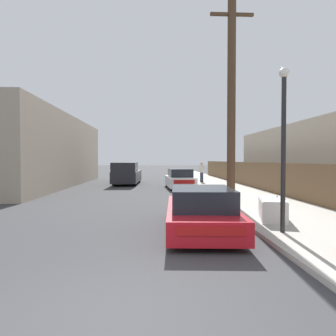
{
  "coord_description": "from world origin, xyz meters",
  "views": [
    {
      "loc": [
        0.49,
        -3.49,
        2.0
      ],
      "look_at": [
        1.01,
        7.47,
        1.7
      ],
      "focal_mm": 32.0,
      "sensor_mm": 36.0,
      "label": 1
    }
  ],
  "objects_px": {
    "pedestrian": "(202,172)",
    "parked_sports_car_red": "(201,211)",
    "car_parked_mid": "(180,179)",
    "street_lamp": "(284,136)",
    "utility_pole": "(231,98)",
    "discarded_fridge": "(272,209)",
    "pickup_truck": "(127,173)"
  },
  "relations": [
    {
      "from": "street_lamp",
      "to": "pedestrian",
      "type": "xyz_separation_m",
      "value": [
        0.71,
        17.57,
        -1.63
      ]
    },
    {
      "from": "discarded_fridge",
      "to": "parked_sports_car_red",
      "type": "bearing_deg",
      "value": -144.76
    },
    {
      "from": "discarded_fridge",
      "to": "utility_pole",
      "type": "xyz_separation_m",
      "value": [
        -0.5,
        3.14,
        4.13
      ]
    },
    {
      "from": "discarded_fridge",
      "to": "street_lamp",
      "type": "distance_m",
      "value": 2.73
    },
    {
      "from": "utility_pole",
      "to": "street_lamp",
      "type": "height_order",
      "value": "utility_pole"
    },
    {
      "from": "pickup_truck",
      "to": "pedestrian",
      "type": "relative_size",
      "value": 3.28
    },
    {
      "from": "street_lamp",
      "to": "car_parked_mid",
      "type": "bearing_deg",
      "value": 96.55
    },
    {
      "from": "street_lamp",
      "to": "discarded_fridge",
      "type": "bearing_deg",
      "value": 76.78
    },
    {
      "from": "pickup_truck",
      "to": "utility_pole",
      "type": "bearing_deg",
      "value": 116.62
    },
    {
      "from": "parked_sports_car_red",
      "to": "utility_pole",
      "type": "xyz_separation_m",
      "value": [
        1.9,
        4.0,
        4.01
      ]
    },
    {
      "from": "street_lamp",
      "to": "pedestrian",
      "type": "relative_size",
      "value": 2.52
    },
    {
      "from": "parked_sports_car_red",
      "to": "pedestrian",
      "type": "relative_size",
      "value": 2.84
    },
    {
      "from": "parked_sports_car_red",
      "to": "pickup_truck",
      "type": "xyz_separation_m",
      "value": [
        -3.52,
        15.89,
        0.33
      ]
    },
    {
      "from": "discarded_fridge",
      "to": "pedestrian",
      "type": "height_order",
      "value": "pedestrian"
    },
    {
      "from": "discarded_fridge",
      "to": "pedestrian",
      "type": "bearing_deg",
      "value": 104.44
    },
    {
      "from": "street_lamp",
      "to": "pedestrian",
      "type": "bearing_deg",
      "value": 87.68
    },
    {
      "from": "street_lamp",
      "to": "pedestrian",
      "type": "height_order",
      "value": "street_lamp"
    },
    {
      "from": "car_parked_mid",
      "to": "pickup_truck",
      "type": "relative_size",
      "value": 0.77
    },
    {
      "from": "car_parked_mid",
      "to": "street_lamp",
      "type": "bearing_deg",
      "value": -86.44
    },
    {
      "from": "street_lamp",
      "to": "pedestrian",
      "type": "distance_m",
      "value": 17.66
    },
    {
      "from": "discarded_fridge",
      "to": "street_lamp",
      "type": "height_order",
      "value": "street_lamp"
    },
    {
      "from": "pickup_truck",
      "to": "street_lamp",
      "type": "bearing_deg",
      "value": 110.49
    },
    {
      "from": "utility_pole",
      "to": "pedestrian",
      "type": "xyz_separation_m",
      "value": [
        0.83,
        12.8,
        -3.59
      ]
    },
    {
      "from": "discarded_fridge",
      "to": "utility_pole",
      "type": "distance_m",
      "value": 5.21
    },
    {
      "from": "pedestrian",
      "to": "parked_sports_car_red",
      "type": "bearing_deg",
      "value": -99.23
    },
    {
      "from": "car_parked_mid",
      "to": "pedestrian",
      "type": "xyz_separation_m",
      "value": [
        2.23,
        4.32,
        0.34
      ]
    },
    {
      "from": "utility_pole",
      "to": "pedestrian",
      "type": "bearing_deg",
      "value": 86.29
    },
    {
      "from": "street_lamp",
      "to": "pickup_truck",
      "type": "bearing_deg",
      "value": 108.39
    },
    {
      "from": "car_parked_mid",
      "to": "utility_pole",
      "type": "bearing_deg",
      "value": -83.59
    },
    {
      "from": "utility_pole",
      "to": "discarded_fridge",
      "type": "bearing_deg",
      "value": -80.99
    },
    {
      "from": "discarded_fridge",
      "to": "utility_pole",
      "type": "height_order",
      "value": "utility_pole"
    },
    {
      "from": "pedestrian",
      "to": "discarded_fridge",
      "type": "bearing_deg",
      "value": -91.19
    }
  ]
}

